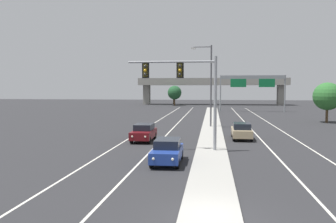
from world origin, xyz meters
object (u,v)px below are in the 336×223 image
at_px(car_oncoming_darkred, 144,132).
at_px(highway_sign_gantry, 252,82).
at_px(car_oncoming_blue, 167,151).
at_px(tree_far_left_b, 175,93).
at_px(tree_far_left_a, 174,93).
at_px(car_receding_tan, 242,131).
at_px(street_lamp_median, 209,81).
at_px(tree_far_right_a, 327,96).
at_px(overhead_signal_mast, 187,83).

relative_size(car_oncoming_darkred, highway_sign_gantry, 0.34).
distance_m(car_oncoming_blue, highway_sign_gantry, 53.14).
height_order(tree_far_left_b, tree_far_left_a, tree_far_left_b).
height_order(car_oncoming_blue, tree_far_left_b, tree_far_left_b).
xyz_separation_m(car_receding_tan, highway_sign_gantry, (5.34, 40.07, 5.34)).
distance_m(street_lamp_median, car_receding_tan, 11.30).
xyz_separation_m(street_lamp_median, car_oncoming_darkred, (-5.91, -11.94, -4.97)).
bearing_deg(car_oncoming_darkred, tree_far_right_a, 42.13).
bearing_deg(car_oncoming_blue, overhead_signal_mast, 77.48).
bearing_deg(tree_far_right_a, street_lamp_median, -153.20).
relative_size(street_lamp_median, car_oncoming_darkred, 2.23).
relative_size(car_oncoming_darkred, tree_far_left_a, 0.88).
distance_m(overhead_signal_mast, highway_sign_gantry, 48.31).
xyz_separation_m(street_lamp_median, car_oncoming_blue, (-2.51, -21.26, -4.97)).
relative_size(overhead_signal_mast, highway_sign_gantry, 0.54).
xyz_separation_m(car_oncoming_blue, highway_sign_gantry, (11.06, 51.70, 5.34)).
xyz_separation_m(car_oncoming_blue, tree_far_left_b, (-7.34, 73.62, 2.74)).
bearing_deg(tree_far_right_a, overhead_signal_mast, -125.66).
relative_size(car_receding_tan, tree_far_left_a, 0.88).
height_order(car_receding_tan, tree_far_left_b, tree_far_left_b).
xyz_separation_m(tree_far_left_a, tree_far_right_a, (27.47, -51.87, 0.39)).
height_order(street_lamp_median, tree_far_left_b, street_lamp_median).
bearing_deg(tree_far_right_a, car_receding_tan, -126.53).
bearing_deg(car_receding_tan, street_lamp_median, 108.44).
height_order(overhead_signal_mast, street_lamp_median, street_lamp_median).
height_order(car_oncoming_darkred, tree_far_right_a, tree_far_right_a).
relative_size(overhead_signal_mast, tree_far_left_b, 1.32).
bearing_deg(tree_far_left_a, overhead_signal_mast, -83.02).
height_order(car_oncoming_blue, car_oncoming_darkred, same).
bearing_deg(car_receding_tan, tree_far_right_a, 53.47).
bearing_deg(street_lamp_median, tree_far_right_a, 26.80).
bearing_deg(street_lamp_median, highway_sign_gantry, 74.32).
distance_m(street_lamp_median, tree_far_left_b, 53.32).
xyz_separation_m(car_oncoming_blue, tree_far_right_a, (19.03, 29.61, 2.90)).
height_order(overhead_signal_mast, car_receding_tan, overhead_signal_mast).
bearing_deg(car_oncoming_darkred, tree_far_left_a, 94.00).
distance_m(car_oncoming_blue, tree_far_left_b, 74.03).
bearing_deg(street_lamp_median, overhead_signal_mast, -95.17).
bearing_deg(tree_far_left_b, car_receding_tan, -78.10).
xyz_separation_m(street_lamp_median, tree_far_right_a, (16.52, 8.35, -2.08)).
relative_size(overhead_signal_mast, car_oncoming_blue, 1.61).
height_order(car_oncoming_darkred, tree_far_left_b, tree_far_left_b).
height_order(overhead_signal_mast, tree_far_left_a, overhead_signal_mast).
relative_size(street_lamp_median, tree_far_right_a, 1.76).
bearing_deg(tree_far_left_b, tree_far_right_a, -59.07).
bearing_deg(car_receding_tan, car_oncoming_darkred, -165.74).
xyz_separation_m(tree_far_left_b, tree_far_left_a, (-1.10, 7.86, -0.24)).
xyz_separation_m(overhead_signal_mast, street_lamp_median, (1.52, 16.80, 0.50)).
bearing_deg(highway_sign_gantry, tree_far_left_a, 123.22).
bearing_deg(car_oncoming_darkred, overhead_signal_mast, -47.95).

